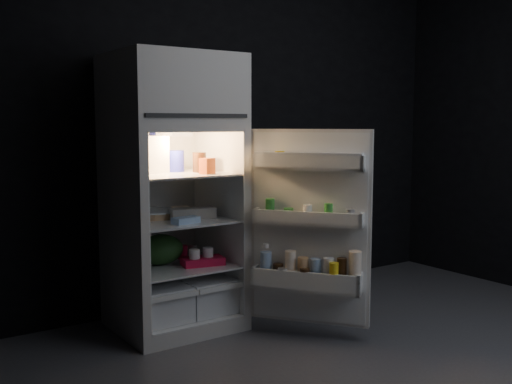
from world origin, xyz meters
TOP-DOWN VIEW (x-y plane):
  - floor at (0.00, 0.00)m, footprint 4.00×3.40m
  - wall_back at (0.00, 1.70)m, footprint 4.00×0.00m
  - wall_left at (-2.00, 0.00)m, footprint 0.00×3.40m
  - refrigerator at (-0.76, 1.32)m, footprint 0.76×0.71m
  - fridge_door at (-0.15, 0.64)m, footprint 0.58×0.69m
  - milk_jug at (-0.86, 1.36)m, footprint 0.16×0.16m
  - mayo_jar at (-0.70, 1.37)m, footprint 0.16×0.16m
  - jam_jar at (-0.58, 1.25)m, footprint 0.11×0.11m
  - amber_bottle at (-0.98, 1.36)m, footprint 0.11×0.11m
  - small_carton at (-0.61, 1.10)m, footprint 0.10×0.09m
  - egg_carton at (-0.65, 1.23)m, footprint 0.31×0.16m
  - pie at (-0.84, 1.40)m, footprint 0.33×0.33m
  - flat_package at (-0.78, 1.08)m, footprint 0.18×0.11m
  - wrapped_pkg at (-0.61, 1.47)m, footprint 0.13×0.12m
  - produce_bag at (-0.84, 1.33)m, footprint 0.38×0.35m
  - yogurt_tray at (-0.62, 1.16)m, footprint 0.29×0.20m
  - small_can_red at (-0.64, 1.41)m, footprint 0.08×0.08m
  - small_can_silver at (-0.57, 1.39)m, footprint 0.08×0.08m

SIDE VIEW (x-z plane):
  - floor at x=0.00m, z-range 0.00..0.00m
  - yogurt_tray at x=-0.62m, z-range 0.43..0.48m
  - small_can_red at x=-0.64m, z-range 0.43..0.52m
  - small_can_silver at x=-0.57m, z-range 0.43..0.52m
  - produce_bag at x=-0.84m, z-range 0.43..0.62m
  - fridge_door at x=-0.15m, z-range 0.07..1.29m
  - pie at x=-0.84m, z-range 0.73..0.77m
  - flat_package at x=-0.78m, z-range 0.73..0.77m
  - wrapped_pkg at x=-0.61m, z-range 0.73..0.78m
  - egg_carton at x=-0.65m, z-range 0.73..0.80m
  - refrigerator at x=-0.76m, z-range 0.07..1.85m
  - small_carton at x=-0.61m, z-range 1.03..1.13m
  - jam_jar at x=-0.58m, z-range 1.03..1.16m
  - mayo_jar at x=-0.70m, z-range 1.03..1.17m
  - amber_bottle at x=-0.98m, z-range 1.03..1.25m
  - milk_jug at x=-0.86m, z-range 1.03..1.27m
  - wall_back at x=0.00m, z-range 0.00..2.70m
  - wall_left at x=-2.00m, z-range 0.00..2.70m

